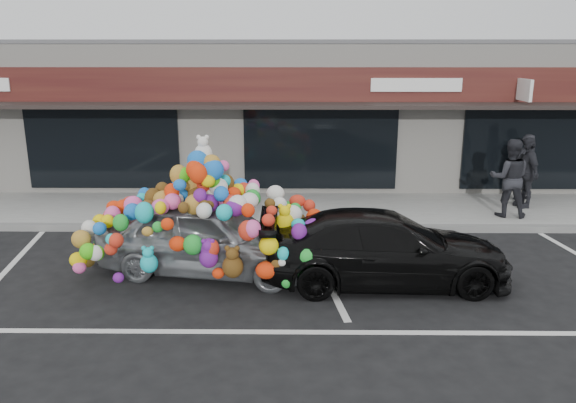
{
  "coord_description": "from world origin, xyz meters",
  "views": [
    {
      "loc": [
        2.27,
        -9.81,
        4.05
      ],
      "look_at": [
        2.15,
        1.4,
        1.01
      ],
      "focal_mm": 35.0,
      "sensor_mm": 36.0,
      "label": 1
    }
  ],
  "objects_px": {
    "pedestrian_b": "(509,178)",
    "pedestrian_c": "(526,172)",
    "pedestrian_a": "(524,167)",
    "toy_car": "(208,228)",
    "black_sedan": "(385,248)"
  },
  "relations": [
    {
      "from": "pedestrian_b",
      "to": "pedestrian_c",
      "type": "height_order",
      "value": "pedestrian_b"
    },
    {
      "from": "pedestrian_a",
      "to": "toy_car",
      "type": "bearing_deg",
      "value": 18.89
    },
    {
      "from": "toy_car",
      "to": "black_sedan",
      "type": "bearing_deg",
      "value": -88.41
    },
    {
      "from": "toy_car",
      "to": "pedestrian_a",
      "type": "relative_size",
      "value": 2.62
    },
    {
      "from": "pedestrian_a",
      "to": "pedestrian_b",
      "type": "bearing_deg",
      "value": 44.88
    },
    {
      "from": "toy_car",
      "to": "pedestrian_a",
      "type": "distance_m",
      "value": 9.07
    },
    {
      "from": "black_sedan",
      "to": "pedestrian_a",
      "type": "xyz_separation_m",
      "value": [
        4.51,
        5.25,
        0.4
      ]
    },
    {
      "from": "black_sedan",
      "to": "pedestrian_a",
      "type": "relative_size",
      "value": 2.49
    },
    {
      "from": "black_sedan",
      "to": "pedestrian_b",
      "type": "height_order",
      "value": "pedestrian_b"
    },
    {
      "from": "pedestrian_a",
      "to": "pedestrian_c",
      "type": "xyz_separation_m",
      "value": [
        -0.24,
        -0.71,
        0.01
      ]
    },
    {
      "from": "toy_car",
      "to": "pedestrian_a",
      "type": "xyz_separation_m",
      "value": [
        7.7,
        4.79,
        0.17
      ]
    },
    {
      "from": "pedestrian_b",
      "to": "pedestrian_c",
      "type": "xyz_separation_m",
      "value": [
        0.74,
        0.84,
        -0.04
      ]
    },
    {
      "from": "pedestrian_a",
      "to": "pedestrian_b",
      "type": "distance_m",
      "value": 1.83
    },
    {
      "from": "black_sedan",
      "to": "toy_car",
      "type": "bearing_deg",
      "value": 81.02
    },
    {
      "from": "pedestrian_b",
      "to": "black_sedan",
      "type": "bearing_deg",
      "value": 58.03
    }
  ]
}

